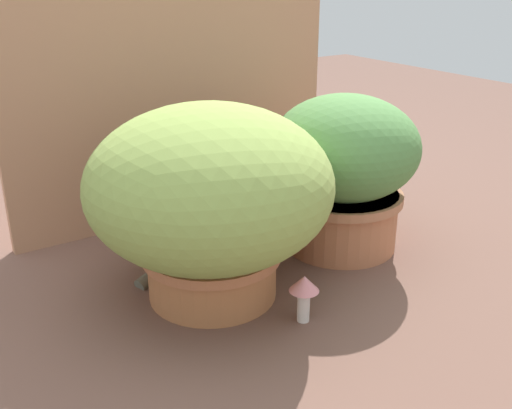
# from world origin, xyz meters

# --- Properties ---
(ground_plane) EXTENTS (6.00, 6.00, 0.00)m
(ground_plane) POSITION_xyz_m (0.00, 0.00, 0.00)
(ground_plane) COLOR brown
(cardboard_backdrop) EXTENTS (1.07, 0.03, 0.96)m
(cardboard_backdrop) POSITION_xyz_m (0.11, 0.54, 0.48)
(cardboard_backdrop) COLOR tan
(cardboard_backdrop) RESTS_ON ground
(grass_planter) EXTENTS (0.58, 0.58, 0.48)m
(grass_planter) POSITION_xyz_m (-0.06, 0.03, 0.26)
(grass_planter) COLOR #B67042
(grass_planter) RESTS_ON ground
(leafy_planter) EXTENTS (0.41, 0.41, 0.44)m
(leafy_planter) POSITION_xyz_m (0.38, 0.07, 0.24)
(leafy_planter) COLOR #B86E48
(leafy_planter) RESTS_ON ground
(cat) EXTENTS (0.39, 0.24, 0.32)m
(cat) POSITION_xyz_m (0.02, 0.19, 0.12)
(cat) COLOR #5F5E4E
(cat) RESTS_ON ground
(mushroom_ornament_pink) EXTENTS (0.07, 0.07, 0.12)m
(mushroom_ornament_pink) POSITION_xyz_m (0.05, -0.19, 0.08)
(mushroom_ornament_pink) COLOR silver
(mushroom_ornament_pink) RESTS_ON ground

